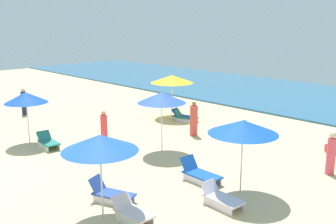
{
  "coord_description": "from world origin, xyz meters",
  "views": [
    {
      "loc": [
        14.67,
        -2.86,
        5.51
      ],
      "look_at": [
        1.49,
        9.8,
        1.23
      ],
      "focal_mm": 41.97,
      "sensor_mm": 36.0,
      "label": 1
    }
  ],
  "objects_px": {
    "lounge_chair_0_1": "(186,117)",
    "beach_ball_2": "(244,122)",
    "umbrella_3": "(100,143)",
    "umbrella_4": "(26,97)",
    "umbrella_2": "(162,98)",
    "beachgoer_0": "(331,154)",
    "lounge_chair_1_0": "(221,198)",
    "lounge_chair_3_1": "(111,193)",
    "beachgoer_1": "(24,102)",
    "lounge_chair_0_0": "(184,116)",
    "umbrella_1": "(243,127)",
    "lounge_chair_4_0": "(48,142)",
    "cooler_box_1": "(330,149)",
    "umbrella_0": "(172,79)",
    "lounge_chair_3_0": "(132,212)",
    "beachgoer_4": "(194,120)",
    "beachgoer_3": "(104,128)",
    "lounge_chair_1_1": "(200,174)"
  },
  "relations": [
    {
      "from": "lounge_chair_0_1",
      "to": "beach_ball_2",
      "type": "relative_size",
      "value": 4.4
    },
    {
      "from": "umbrella_3",
      "to": "umbrella_4",
      "type": "bearing_deg",
      "value": 169.0
    },
    {
      "from": "umbrella_2",
      "to": "beachgoer_0",
      "type": "relative_size",
      "value": 1.6
    },
    {
      "from": "lounge_chair_1_0",
      "to": "lounge_chair_3_1",
      "type": "relative_size",
      "value": 0.89
    },
    {
      "from": "beachgoer_1",
      "to": "lounge_chair_0_0",
      "type": "bearing_deg",
      "value": 74.18
    },
    {
      "from": "lounge_chair_0_0",
      "to": "lounge_chair_3_1",
      "type": "height_order",
      "value": "lounge_chair_3_1"
    },
    {
      "from": "beachgoer_0",
      "to": "beach_ball_2",
      "type": "bearing_deg",
      "value": 3.75
    },
    {
      "from": "umbrella_1",
      "to": "lounge_chair_0_1",
      "type": "bearing_deg",
      "value": 144.44
    },
    {
      "from": "lounge_chair_4_0",
      "to": "cooler_box_1",
      "type": "bearing_deg",
      "value": -42.22
    },
    {
      "from": "lounge_chair_1_0",
      "to": "beachgoer_0",
      "type": "relative_size",
      "value": 0.84
    },
    {
      "from": "lounge_chair_3_1",
      "to": "umbrella_0",
      "type": "bearing_deg",
      "value": 14.43
    },
    {
      "from": "umbrella_1",
      "to": "lounge_chair_0_0",
      "type": "bearing_deg",
      "value": 144.72
    },
    {
      "from": "cooler_box_1",
      "to": "beachgoer_1",
      "type": "bearing_deg",
      "value": 72.85
    },
    {
      "from": "umbrella_2",
      "to": "beach_ball_2",
      "type": "xyz_separation_m",
      "value": [
        -0.11,
        6.14,
        -2.21
      ]
    },
    {
      "from": "umbrella_2",
      "to": "lounge_chair_3_1",
      "type": "distance_m",
      "value": 5.45
    },
    {
      "from": "cooler_box_1",
      "to": "beach_ball_2",
      "type": "distance_m",
      "value": 5.34
    },
    {
      "from": "umbrella_1",
      "to": "lounge_chair_3_0",
      "type": "distance_m",
      "value": 4.29
    },
    {
      "from": "beachgoer_4",
      "to": "umbrella_1",
      "type": "bearing_deg",
      "value": 111.07
    },
    {
      "from": "beachgoer_0",
      "to": "lounge_chair_0_0",
      "type": "bearing_deg",
      "value": 21.21
    },
    {
      "from": "beachgoer_0",
      "to": "beachgoer_1",
      "type": "xyz_separation_m",
      "value": [
        -16.76,
        -4.02,
        0.0
      ]
    },
    {
      "from": "umbrella_1",
      "to": "umbrella_4",
      "type": "bearing_deg",
      "value": -165.47
    },
    {
      "from": "lounge_chair_0_1",
      "to": "umbrella_3",
      "type": "height_order",
      "value": "umbrella_3"
    },
    {
      "from": "beachgoer_0",
      "to": "beachgoer_3",
      "type": "bearing_deg",
      "value": 55.78
    },
    {
      "from": "lounge_chair_4_0",
      "to": "umbrella_1",
      "type": "bearing_deg",
      "value": -70.69
    },
    {
      "from": "lounge_chair_1_1",
      "to": "lounge_chair_3_1",
      "type": "distance_m",
      "value": 3.28
    },
    {
      "from": "umbrella_1",
      "to": "cooler_box_1",
      "type": "relative_size",
      "value": 5.13
    },
    {
      "from": "lounge_chair_3_1",
      "to": "lounge_chair_0_0",
      "type": "bearing_deg",
      "value": 9.85
    },
    {
      "from": "lounge_chair_1_0",
      "to": "umbrella_4",
      "type": "bearing_deg",
      "value": 100.75
    },
    {
      "from": "lounge_chair_0_1",
      "to": "umbrella_3",
      "type": "relative_size",
      "value": 0.56
    },
    {
      "from": "umbrella_3",
      "to": "beachgoer_4",
      "type": "xyz_separation_m",
      "value": [
        -3.8,
        7.97,
        -1.46
      ]
    },
    {
      "from": "beachgoer_1",
      "to": "umbrella_1",
      "type": "bearing_deg",
      "value": 37.39
    },
    {
      "from": "lounge_chair_0_1",
      "to": "lounge_chair_1_0",
      "type": "height_order",
      "value": "lounge_chair_1_0"
    },
    {
      "from": "lounge_chair_0_1",
      "to": "umbrella_0",
      "type": "bearing_deg",
      "value": 57.68
    },
    {
      "from": "lounge_chair_3_0",
      "to": "beach_ball_2",
      "type": "height_order",
      "value": "lounge_chair_3_0"
    },
    {
      "from": "lounge_chair_3_1",
      "to": "lounge_chair_0_1",
      "type": "bearing_deg",
      "value": 9.07
    },
    {
      "from": "umbrella_4",
      "to": "lounge_chair_0_0",
      "type": "bearing_deg",
      "value": 76.41
    },
    {
      "from": "lounge_chair_0_0",
      "to": "beachgoer_3",
      "type": "relative_size",
      "value": 1.04
    },
    {
      "from": "lounge_chair_0_0",
      "to": "umbrella_1",
      "type": "bearing_deg",
      "value": -135.49
    },
    {
      "from": "lounge_chair_3_0",
      "to": "lounge_chair_3_1",
      "type": "xyz_separation_m",
      "value": [
        -1.42,
        0.3,
        -0.0
      ]
    },
    {
      "from": "umbrella_4",
      "to": "umbrella_3",
      "type": "bearing_deg",
      "value": -11.0
    },
    {
      "from": "umbrella_2",
      "to": "beachgoer_1",
      "type": "bearing_deg",
      "value": -172.94
    },
    {
      "from": "lounge_chair_3_0",
      "to": "lounge_chair_4_0",
      "type": "xyz_separation_m",
      "value": [
        -7.66,
        1.41,
        0.01
      ]
    },
    {
      "from": "lounge_chair_0_0",
      "to": "lounge_chair_1_0",
      "type": "bearing_deg",
      "value": -140.2
    },
    {
      "from": "beach_ball_2",
      "to": "beachgoer_1",
      "type": "bearing_deg",
      "value": -144.63
    },
    {
      "from": "umbrella_0",
      "to": "lounge_chair_3_0",
      "type": "height_order",
      "value": "umbrella_0"
    },
    {
      "from": "umbrella_0",
      "to": "beach_ball_2",
      "type": "distance_m",
      "value": 4.8
    },
    {
      "from": "umbrella_3",
      "to": "beachgoer_1",
      "type": "height_order",
      "value": "umbrella_3"
    },
    {
      "from": "umbrella_2",
      "to": "beachgoer_4",
      "type": "distance_m",
      "value": 3.28
    },
    {
      "from": "umbrella_0",
      "to": "beachgoer_1",
      "type": "distance_m",
      "value": 8.93
    },
    {
      "from": "umbrella_2",
      "to": "lounge_chair_0_0",
      "type": "bearing_deg",
      "value": 123.85
    }
  ]
}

